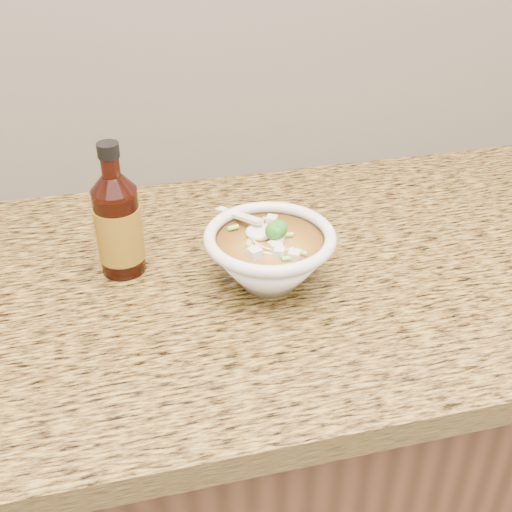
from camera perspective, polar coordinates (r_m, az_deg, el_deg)
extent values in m
cube|color=beige|center=(1.15, -2.93, 18.49)|extent=(4.00, 0.02, 0.50)
cube|color=#331E0F|center=(1.30, 0.91, -18.11)|extent=(4.00, 0.65, 0.86)
cube|color=olive|center=(0.99, 1.15, -1.69)|extent=(4.00, 0.68, 0.04)
cylinder|color=silver|center=(0.94, 1.19, -2.10)|extent=(0.08, 0.08, 0.01)
torus|color=silver|center=(0.89, 1.24, 1.71)|extent=(0.19, 0.19, 0.02)
torus|color=beige|center=(0.91, 0.39, 1.71)|extent=(0.09, 0.09, 0.00)
torus|color=beige|center=(0.90, 1.18, 1.48)|extent=(0.12, 0.12, 0.00)
torus|color=beige|center=(0.90, 1.59, 1.01)|extent=(0.11, 0.11, 0.00)
torus|color=beige|center=(0.91, 1.84, 1.42)|extent=(0.13, 0.13, 0.00)
torus|color=beige|center=(0.90, 0.81, 1.00)|extent=(0.06, 0.06, 0.00)
torus|color=beige|center=(0.91, 1.83, 1.36)|extent=(0.11, 0.11, 0.00)
torus|color=beige|center=(0.89, 0.69, 0.32)|extent=(0.09, 0.09, 0.00)
torus|color=beige|center=(0.89, 1.83, 0.31)|extent=(0.13, 0.13, 0.00)
cube|color=silver|center=(0.91, -1.64, 2.04)|extent=(0.02, 0.02, 0.02)
cube|color=silver|center=(0.90, 3.80, 1.80)|extent=(0.01, 0.01, 0.01)
cube|color=silver|center=(0.92, 2.78, 2.64)|extent=(0.01, 0.01, 0.01)
cube|color=silver|center=(0.90, -0.34, 1.64)|extent=(0.02, 0.02, 0.02)
cube|color=silver|center=(0.88, 3.36, 0.82)|extent=(0.02, 0.02, 0.01)
cube|color=silver|center=(0.90, 2.13, 1.83)|extent=(0.02, 0.02, 0.02)
cube|color=silver|center=(0.87, -0.77, 0.50)|extent=(0.02, 0.02, 0.01)
cube|color=silver|center=(0.92, 0.00, 2.39)|extent=(0.02, 0.02, 0.01)
cube|color=silver|center=(0.88, -0.57, 0.82)|extent=(0.02, 0.02, 0.01)
ellipsoid|color=#196014|center=(0.88, 1.72, 2.07)|extent=(0.03, 0.03, 0.03)
cylinder|color=#8ADB54|center=(0.91, -0.14, 2.25)|extent=(0.02, 0.01, 0.01)
cylinder|color=#8ADB54|center=(0.88, 4.18, 1.04)|extent=(0.02, 0.02, 0.01)
cylinder|color=#8ADB54|center=(0.93, 0.04, 2.75)|extent=(0.02, 0.02, 0.01)
cylinder|color=#8ADB54|center=(0.88, -0.55, 0.98)|extent=(0.01, 0.02, 0.01)
cylinder|color=#8ADB54|center=(0.91, -2.21, 2.00)|extent=(0.02, 0.02, 0.01)
cylinder|color=#8ADB54|center=(0.87, 2.94, 0.35)|extent=(0.02, 0.02, 0.01)
cylinder|color=#8ADB54|center=(0.89, -0.30, 1.23)|extent=(0.02, 0.01, 0.01)
cylinder|color=#8ADB54|center=(0.91, -1.57, 2.15)|extent=(0.01, 0.02, 0.01)
ellipsoid|color=silver|center=(0.91, 0.36, 2.15)|extent=(0.04, 0.04, 0.02)
cube|color=silver|center=(0.94, -1.55, 3.62)|extent=(0.06, 0.10, 0.03)
cylinder|color=#350D07|center=(0.95, -12.06, 2.19)|extent=(0.08, 0.08, 0.13)
cylinder|color=#350D07|center=(0.90, -12.83, 7.79)|extent=(0.03, 0.03, 0.03)
cylinder|color=black|center=(0.89, -13.02, 9.16)|extent=(0.04, 0.04, 0.02)
cylinder|color=red|center=(0.95, -12.04, 2.06)|extent=(0.08, 0.08, 0.08)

